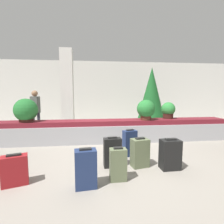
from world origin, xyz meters
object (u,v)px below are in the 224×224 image
suitcase_2 (130,143)px  suitcase_4 (118,164)px  suitcase_3 (15,170)px  potted_plant_2 (168,110)px  suitcase_6 (170,154)px  traveler_0 (35,108)px  pillar (67,90)px  suitcase_0 (112,152)px  decorated_tree (151,96)px  potted_plant_1 (26,111)px  suitcase_1 (140,153)px  suitcase_5 (86,169)px  potted_plant_0 (146,110)px

suitcase_2 → suitcase_4: (-0.46, -1.15, -0.03)m
suitcase_3 → potted_plant_2: potted_plant_2 is taller
suitcase_6 → traveler_0: 5.17m
pillar → suitcase_2: (1.85, -3.10, -1.29)m
suitcase_6 → suitcase_0: bearing=166.0°
decorated_tree → traveler_0: bearing=-172.9°
pillar → potted_plant_1: (-0.96, -1.82, -0.60)m
suitcase_1 → suitcase_5: (-1.08, -0.68, 0.02)m
suitcase_4 → suitcase_6: 1.15m
traveler_0 → suitcase_0: bearing=151.1°
suitcase_0 → decorated_tree: bearing=57.3°
pillar → traveler_0: (-1.15, -0.31, -0.65)m
suitcase_5 → decorated_tree: size_ratio=0.25×
suitcase_1 → suitcase_6: bearing=-29.6°
suitcase_4 → decorated_tree: bearing=62.8°
potted_plant_2 → traveler_0: 4.80m
suitcase_5 → decorated_tree: (2.71, 4.70, 1.07)m
potted_plant_1 → suitcase_5: bearing=-55.3°
suitcase_3 → potted_plant_2: size_ratio=0.98×
suitcase_5 → potted_plant_0: bearing=48.7°
pillar → suitcase_0: 4.13m
suitcase_0 → pillar: bearing=106.6°
suitcase_5 → suitcase_6: bearing=10.7°
pillar → decorated_tree: bearing=4.5°
suitcase_0 → traveler_0: bearing=123.0°
suitcase_5 → suitcase_6: suitcase_5 is taller
suitcase_2 → potted_plant_1: (-2.81, 1.29, 0.68)m
potted_plant_0 → decorated_tree: decorated_tree is taller
potted_plant_0 → decorated_tree: bearing=66.8°
pillar → suitcase_1: size_ratio=5.23×
suitcase_1 → potted_plant_2: (1.53, 2.07, 0.65)m
suitcase_0 → suitcase_3: suitcase_0 is taller
pillar → suitcase_1: bearing=-62.7°
suitcase_4 → suitcase_5: size_ratio=0.91×
suitcase_1 → potted_plant_1: bearing=134.4°
pillar → potted_plant_2: bearing=-25.8°
pillar → suitcase_3: bearing=-94.4°
suitcase_5 → decorated_tree: 5.53m
potted_plant_0 → potted_plant_2: size_ratio=1.18×
potted_plant_2 → traveler_0: size_ratio=0.34×
suitcase_5 → potted_plant_1: potted_plant_1 is taller
potted_plant_2 → pillar: bearing=154.2°
pillar → suitcase_5: size_ratio=4.89×
pillar → suitcase_5: (0.84, -4.42, -1.28)m
suitcase_4 → potted_plant_1: (-2.35, 2.43, 0.71)m
pillar → traveler_0: bearing=-165.0°
potted_plant_0 → potted_plant_1: size_ratio=0.93×
suitcase_0 → decorated_tree: decorated_tree is taller
suitcase_3 → suitcase_6: suitcase_6 is taller
traveler_0 → decorated_tree: 4.76m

